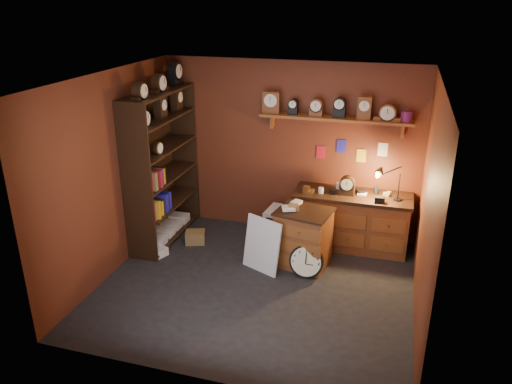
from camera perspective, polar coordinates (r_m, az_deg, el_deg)
The scene contains 11 objects.
floor at distance 6.71m, azimuth 0.04°, elevation -10.62°, with size 4.00×4.00×0.00m, color black.
room_shell at distance 6.05m, azimuth 0.74°, elevation 3.73°, with size 4.02×3.62×2.71m.
shelving_unit at distance 7.62m, azimuth -10.90°, elevation 3.49°, with size 0.47×1.60×2.58m.
workbench at distance 7.60m, azimuth 10.84°, elevation -2.87°, with size 1.72×0.66×1.36m.
low_cabinet at distance 7.01m, azimuth 5.41°, elevation -5.00°, with size 0.82×0.73×0.92m.
big_round_clock at distance 6.83m, azimuth 5.77°, elevation -7.89°, with size 0.46×0.16×0.47m.
white_panel at distance 7.07m, azimuth 0.68°, elevation -8.77°, with size 0.58×0.03×0.78m, color silver.
mini_fridge at distance 7.77m, azimuth 3.01°, elevation -3.76°, with size 0.52×0.54×0.50m.
floor_box_a at distance 7.79m, azimuth -6.95°, elevation -5.14°, with size 0.29×0.25×0.18m, color olive.
floor_box_b at distance 7.51m, azimuth -11.17°, elevation -6.75°, with size 0.21×0.25×0.12m, color white.
floor_box_c at distance 7.68m, azimuth 1.56°, elevation -5.35°, with size 0.25×0.21×0.19m, color olive.
Camera 1 is at (1.59, -5.43, 3.61)m, focal length 35.00 mm.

